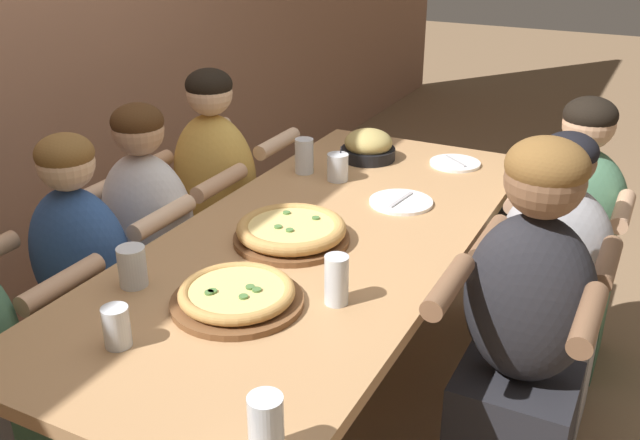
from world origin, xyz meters
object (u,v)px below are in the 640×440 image
object	(u,v)px
drinking_glass_e	(133,268)
diner_near_right	(569,247)
cocktail_glass_blue	(338,168)
diner_near_midright	(547,302)
diner_near_center	(521,349)
empty_plate_a	(455,163)
drinking_glass_b	(266,431)
pizza_board_main	(236,295)
pizza_board_second	(291,231)
drinking_glass_a	(336,283)
empty_plate_b	(401,202)
skillet_bowl	(368,146)
diner_far_midright	(218,221)
diner_far_center	(154,267)
diner_far_midleft	(90,311)
drinking_glass_d	(304,156)

from	to	relation	value
drinking_glass_e	diner_near_right	xyz separation A→B (m)	(1.34, -0.97, -0.32)
cocktail_glass_blue	diner_near_midright	distance (m)	0.88
cocktail_glass_blue	diner_near_center	distance (m)	0.98
drinking_glass_e	diner_near_right	bearing A→B (deg)	-35.78
empty_plate_a	drinking_glass_b	xyz separation A→B (m)	(-1.73, -0.17, 0.05)
pizza_board_main	pizza_board_second	size ratio (longest dim) A/B	0.97
pizza_board_second	drinking_glass_a	size ratio (longest dim) A/B	2.66
pizza_board_second	empty_plate_b	size ratio (longest dim) A/B	1.63
skillet_bowl	diner_near_right	world-z (taller)	diner_near_right
cocktail_glass_blue	empty_plate_a	bearing A→B (deg)	-43.41
diner_near_center	diner_far_midright	xyz separation A→B (m)	(0.41, 1.32, -0.04)
diner_far_midright	drinking_glass_a	bearing A→B (deg)	-39.41
skillet_bowl	diner_far_midright	size ratio (longest dim) A/B	0.28
cocktail_glass_blue	diner_near_center	size ratio (longest dim) A/B	0.11
diner_near_center	diner_near_right	distance (m)	0.86
pizza_board_second	diner_far_center	world-z (taller)	diner_far_center
drinking_glass_b	drinking_glass_e	distance (m)	0.77
drinking_glass_a	diner_far_midleft	xyz separation A→B (m)	(-0.01, 0.88, -0.32)
skillet_bowl	drinking_glass_d	size ratio (longest dim) A/B	2.36
empty_plate_b	drinking_glass_d	bearing A→B (deg)	74.81
drinking_glass_a	diner_far_center	world-z (taller)	diner_far_center
empty_plate_b	drinking_glass_d	distance (m)	0.46
drinking_glass_a	diner_near_center	world-z (taller)	diner_near_center
drinking_glass_a	diner_far_center	bearing A→B (deg)	70.52
pizza_board_main	drinking_glass_d	distance (m)	0.99
drinking_glass_a	diner_far_midright	world-z (taller)	diner_far_midright
diner_near_center	diner_near_midright	distance (m)	0.43
pizza_board_main	empty_plate_a	size ratio (longest dim) A/B	1.74
empty_plate_a	empty_plate_b	distance (m)	0.47
pizza_board_second	drinking_glass_a	bearing A→B (deg)	-133.45
cocktail_glass_blue	drinking_glass_d	bearing A→B (deg)	84.42
drinking_glass_a	drinking_glass_d	bearing A→B (deg)	32.96
skillet_bowl	drinking_glass_d	bearing A→B (deg)	148.33
diner_near_center	diner_far_midright	world-z (taller)	diner_near_center
diner_far_center	diner_far_midright	distance (m)	0.41
empty_plate_b	diner_near_midright	world-z (taller)	diner_near_midright
pizza_board_main	cocktail_glass_blue	world-z (taller)	cocktail_glass_blue
diner_far_midleft	empty_plate_b	bearing A→B (deg)	41.76
pizza_board_main	diner_near_right	distance (m)	1.49
diner_near_right	diner_near_midright	distance (m)	0.44
empty_plate_a	diner_near_midright	world-z (taller)	diner_near_midright
diner_far_midright	diner_far_midleft	size ratio (longest dim) A/B	1.04
empty_plate_a	diner_near_center	distance (m)	0.99
diner_far_center	drinking_glass_d	bearing A→B (deg)	54.98
empty_plate_a	empty_plate_b	xyz separation A→B (m)	(-0.47, 0.05, -0.00)
pizza_board_main	diner_far_midright	distance (m)	1.11
empty_plate_b	drinking_glass_a	distance (m)	0.70
drinking_glass_e	diner_far_center	distance (m)	0.67
cocktail_glass_blue	drinking_glass_e	world-z (taller)	cocktail_glass_blue
skillet_bowl	drinking_glass_d	world-z (taller)	drinking_glass_d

